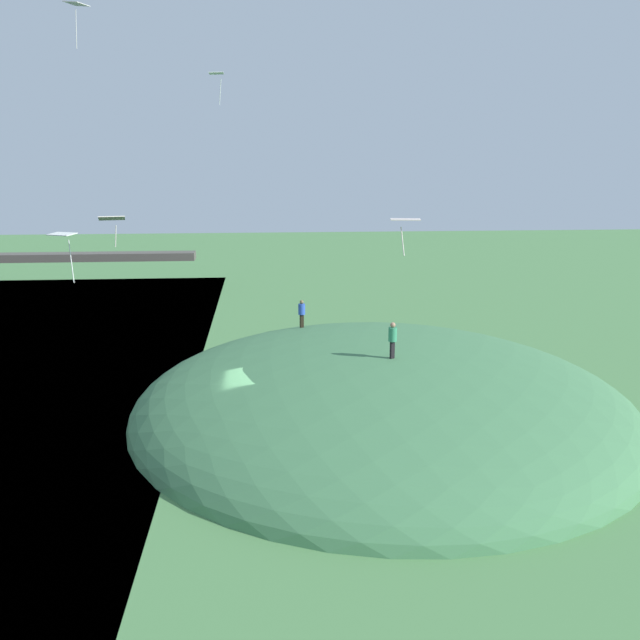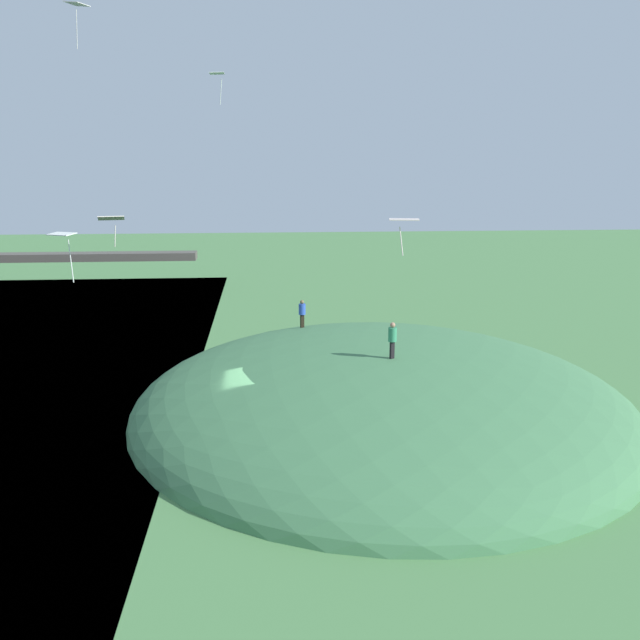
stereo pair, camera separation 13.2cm
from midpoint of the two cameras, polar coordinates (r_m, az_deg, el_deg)
name	(u,v)px [view 2 (the right image)]	position (r m, az deg, el deg)	size (l,w,h in m)	color
ground_plane	(252,427)	(33.18, -5.39, -8.57)	(160.00, 160.00, 0.00)	#4C7E47
grass_hill	(382,409)	(35.35, 5.11, -7.15)	(24.45, 26.61, 6.04)	#41764A
person_walking_path	(392,336)	(32.86, 5.99, -1.28)	(0.54, 0.54, 1.73)	black
person_with_child	(302,310)	(41.34, -1.36, 0.79)	(0.54, 0.54, 1.65)	black
kite_2	(111,219)	(27.53, -16.37, 7.83)	(1.05, 0.81, 1.16)	silver
kite_3	(77,6)	(40.16, -18.94, 22.87)	(1.15, 1.37, 2.17)	white
kite_7	(217,74)	(42.18, -8.21, 19.04)	(0.84, 1.18, 1.72)	silver
kite_9	(63,237)	(28.82, -19.95, 6.34)	(1.13, 0.98, 1.92)	white
kite_10	(404,221)	(22.92, 6.96, 7.96)	(1.05, 0.82, 1.19)	silver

